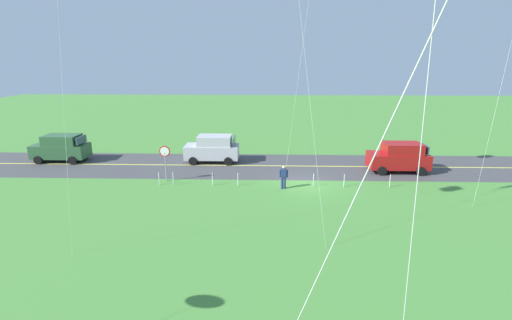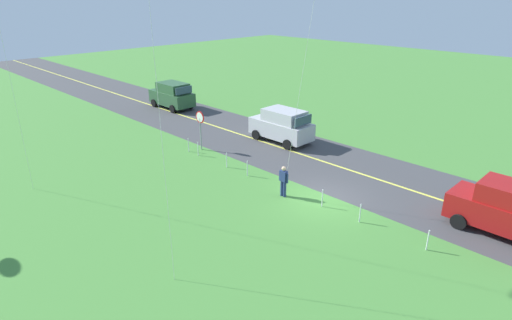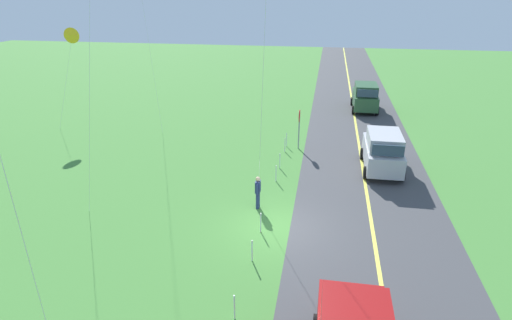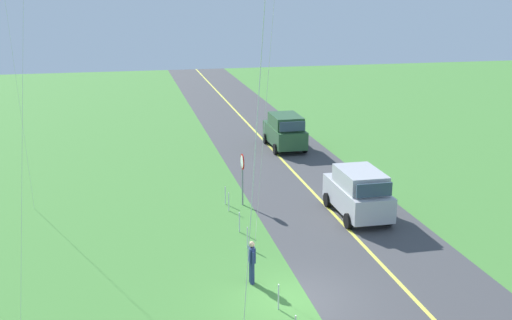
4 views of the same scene
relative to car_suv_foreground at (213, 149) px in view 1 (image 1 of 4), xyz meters
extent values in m
cube|color=#478438|center=(-7.11, 4.99, -1.20)|extent=(120.00, 120.00, 0.10)
cube|color=#424244|center=(-7.11, 0.99, -1.15)|extent=(120.00, 7.00, 0.00)
cube|color=#E5E04C|center=(-7.11, 0.99, -1.15)|extent=(120.00, 0.16, 0.00)
cube|color=#B7B7BC|center=(0.08, 0.00, -0.26)|extent=(4.40, 1.90, 1.10)
cube|color=#B7B7BC|center=(-0.17, 0.00, 0.69)|extent=(2.73, 1.75, 0.80)
cube|color=#334756|center=(0.91, 0.00, 0.69)|extent=(0.10, 1.62, 0.64)
cube|color=#334756|center=(-1.79, 0.00, 0.69)|extent=(0.10, 1.62, 0.60)
cylinder|color=black|center=(1.51, 0.95, -0.81)|extent=(0.68, 0.22, 0.68)
cylinder|color=black|center=(1.51, -0.95, -0.81)|extent=(0.68, 0.22, 0.68)
cylinder|color=black|center=(-1.35, 0.95, -0.81)|extent=(0.68, 0.22, 0.68)
cylinder|color=black|center=(-1.35, -0.95, -0.81)|extent=(0.68, 0.22, 0.68)
cube|color=maroon|center=(-14.42, 2.20, -0.26)|extent=(4.40, 1.90, 1.10)
cube|color=maroon|center=(-14.67, 2.20, 0.69)|extent=(2.73, 1.75, 0.80)
cube|color=#334756|center=(-13.59, 2.20, 0.69)|extent=(0.10, 1.62, 0.64)
cube|color=#334756|center=(-16.29, 2.20, 0.69)|extent=(0.10, 1.62, 0.60)
cylinder|color=black|center=(-12.99, 3.15, -0.81)|extent=(0.68, 0.22, 0.68)
cylinder|color=black|center=(-12.99, 1.25, -0.81)|extent=(0.68, 0.22, 0.68)
cylinder|color=black|center=(-15.85, 3.15, -0.81)|extent=(0.68, 0.22, 0.68)
cylinder|color=black|center=(-15.85, 1.25, -0.81)|extent=(0.68, 0.22, 0.68)
cube|color=#2D5633|center=(12.78, 0.12, -0.26)|extent=(4.40, 1.90, 1.10)
cube|color=#2D5633|center=(12.53, 0.12, 0.69)|extent=(2.73, 1.75, 0.80)
cube|color=#334756|center=(13.62, 0.12, 0.69)|extent=(0.10, 1.62, 0.64)
cube|color=#334756|center=(10.91, 0.12, 0.69)|extent=(0.10, 1.62, 0.60)
cylinder|color=black|center=(14.21, 1.07, -0.81)|extent=(0.68, 0.22, 0.68)
cylinder|color=black|center=(14.21, -0.83, -0.81)|extent=(0.68, 0.22, 0.68)
cylinder|color=black|center=(11.35, 1.07, -0.81)|extent=(0.68, 0.22, 0.68)
cylinder|color=black|center=(11.35, -0.83, -0.81)|extent=(0.68, 0.22, 0.68)
cylinder|color=gray|center=(2.60, 4.89, -0.10)|extent=(0.08, 0.08, 2.10)
cylinder|color=red|center=(2.60, 4.89, 1.02)|extent=(0.76, 0.04, 0.76)
cylinder|color=white|center=(2.60, 4.91, 1.02)|extent=(0.62, 0.01, 0.62)
cylinder|color=navy|center=(-5.68, 6.15, -0.74)|extent=(0.16, 0.16, 0.82)
cylinder|color=navy|center=(-5.50, 6.15, -0.74)|extent=(0.16, 0.16, 0.82)
cube|color=navy|center=(-5.59, 6.15, -0.05)|extent=(0.36, 0.22, 0.56)
cylinder|color=navy|center=(-5.83, 6.15, -0.10)|extent=(0.10, 0.10, 0.52)
cylinder|color=navy|center=(-5.35, 6.15, -0.10)|extent=(0.10, 0.10, 0.52)
sphere|color=#D8AD84|center=(-5.59, 6.15, 0.34)|extent=(0.22, 0.22, 0.22)
cylinder|color=silver|center=(-6.36, 5.81, 5.83)|extent=(1.55, 0.70, 13.96)
cylinder|color=silver|center=(-6.15, 24.68, 7.68)|extent=(1.14, 1.40, 17.68)
cylinder|color=silver|center=(-17.09, 8.58, 5.68)|extent=(1.11, 0.66, 13.67)
cylinder|color=silver|center=(3.37, 14.87, 6.93)|extent=(1.69, 0.33, 16.17)
cylinder|color=silver|center=(-6.27, 13.26, 5.47)|extent=(1.90, 1.14, 13.25)
cylinder|color=silver|center=(-12.75, 5.69, -0.70)|extent=(0.05, 0.05, 0.90)
cylinder|color=silver|center=(-9.69, 5.69, -0.70)|extent=(0.05, 0.05, 0.90)
cylinder|color=silver|center=(-7.64, 5.69, -0.70)|extent=(0.05, 0.05, 0.90)
cylinder|color=silver|center=(-2.52, 5.69, -0.70)|extent=(0.05, 0.05, 0.90)
cylinder|color=silver|center=(-0.79, 5.69, -0.70)|extent=(0.05, 0.05, 0.90)
cylinder|color=silver|center=(1.91, 5.69, -0.70)|extent=(0.05, 0.05, 0.90)
cylinder|color=silver|center=(2.89, 5.69, -0.70)|extent=(0.05, 0.05, 0.90)
camera|label=1|loc=(-4.43, 28.69, 7.30)|focal=25.20mm
camera|label=2|loc=(-17.95, 20.47, 8.37)|focal=29.47mm
camera|label=3|loc=(-22.74, 3.29, 8.45)|focal=29.44mm
camera|label=4|loc=(-25.78, 10.37, 9.22)|focal=44.35mm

